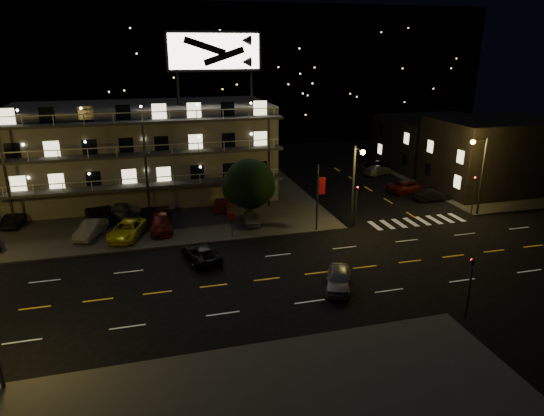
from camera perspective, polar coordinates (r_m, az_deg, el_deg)
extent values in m
plane|color=black|center=(37.13, 2.40, -8.01)|extent=(140.00, 140.00, 0.00)
cube|color=#3A3A37|center=(54.34, -18.45, -0.10)|extent=(44.00, 24.00, 0.15)
cube|color=#3A3A37|center=(67.45, 22.04, 3.04)|extent=(16.00, 24.00, 0.15)
cube|color=gray|center=(56.81, -14.75, 6.20)|extent=(28.00, 12.00, 10.00)
cube|color=gray|center=(55.97, -15.20, 11.45)|extent=(28.00, 12.00, 0.50)
cube|color=#3A3A37|center=(50.54, -14.43, 2.56)|extent=(28.00, 1.80, 0.25)
cube|color=#3A3A37|center=(49.78, -14.72, 6.10)|extent=(28.00, 1.80, 0.25)
cube|color=#3A3A37|center=(49.22, -15.03, 9.73)|extent=(28.00, 1.80, 0.25)
cylinder|color=black|center=(53.95, -11.00, 13.64)|extent=(0.36, 0.36, 3.50)
cylinder|color=black|center=(55.14, -2.44, 14.05)|extent=(0.36, 0.36, 3.50)
cube|color=black|center=(54.23, -6.83, 17.84)|extent=(10.20, 0.50, 4.20)
cube|color=white|center=(53.93, -6.78, 17.84)|extent=(9.60, 0.06, 3.60)
cube|color=black|center=(63.50, 24.62, 5.69)|extent=(14.00, 10.00, 8.50)
cube|color=black|center=(73.06, 18.66, 7.31)|extent=(14.00, 12.00, 7.00)
cube|color=black|center=(102.22, -9.80, 15.78)|extent=(120.00, 20.00, 24.00)
cylinder|color=#2D2D30|center=(45.83, 9.52, 2.36)|extent=(0.20, 0.20, 8.00)
cylinder|color=#2D2D30|center=(44.22, 10.21, 6.81)|extent=(0.12, 1.80, 0.12)
sphere|color=gold|center=(43.53, 10.65, 6.46)|extent=(0.44, 0.44, 0.44)
cylinder|color=#2D2D30|center=(53.09, 23.45, 3.30)|extent=(0.20, 0.20, 8.00)
cylinder|color=#2D2D30|center=(51.82, 23.29, 7.31)|extent=(1.80, 0.12, 0.12)
sphere|color=gold|center=(51.35, 22.56, 7.19)|extent=(0.44, 0.44, 0.44)
cylinder|color=#2D2D30|center=(46.86, 9.84, -0.11)|extent=(0.14, 0.14, 3.60)
imported|color=black|center=(46.18, 9.99, 2.59)|extent=(0.20, 0.16, 1.00)
sphere|color=#FF0C0C|center=(46.10, 10.05, 2.43)|extent=(0.14, 0.14, 0.14)
cylinder|color=#2D2D30|center=(33.48, 22.12, -9.18)|extent=(0.14, 0.14, 3.60)
imported|color=black|center=(32.53, 22.61, -5.57)|extent=(0.20, 0.16, 1.00)
sphere|color=#FF0C0C|center=(32.65, 22.47, -5.65)|extent=(0.14, 0.14, 0.14)
cylinder|color=#2D2D30|center=(53.50, 22.60, 1.06)|extent=(0.14, 0.14, 3.60)
imported|color=black|center=(52.91, 22.90, 3.44)|extent=(0.16, 0.20, 1.00)
sphere|color=#FF0C0C|center=(52.86, 22.79, 3.33)|extent=(0.14, 0.14, 0.14)
cylinder|color=#2D2D30|center=(44.84, 5.34, 1.11)|extent=(0.16, 0.16, 6.40)
cube|color=#A10B19|center=(44.65, 5.93, 2.62)|extent=(0.60, 0.04, 1.60)
cylinder|color=#2D2D30|center=(43.70, -4.73, -2.26)|extent=(0.08, 0.08, 2.20)
cylinder|color=#A10B19|center=(43.29, -4.76, -0.99)|extent=(0.91, 0.04, 0.91)
cylinder|color=black|center=(47.22, -2.60, -0.38)|extent=(0.47, 0.47, 2.24)
sphere|color=black|center=(46.39, -2.65, 2.89)|extent=(4.85, 4.85, 4.85)
sphere|color=black|center=(46.68, -4.08, 2.25)|extent=(2.98, 2.98, 2.98)
sphere|color=black|center=(46.36, -1.30, 2.42)|extent=(2.80, 2.80, 2.80)
imported|color=gray|center=(46.74, -20.52, -2.33)|extent=(2.98, 4.61, 1.44)
imported|color=yellow|center=(45.50, -16.65, -2.46)|extent=(4.03, 5.72, 1.45)
imported|color=#57150C|center=(46.48, -12.92, -1.65)|extent=(2.23, 5.23, 1.50)
imported|color=gray|center=(46.93, -2.43, -1.14)|extent=(1.97, 3.84, 1.25)
imported|color=black|center=(52.53, -28.05, -1.21)|extent=(1.81, 3.98, 1.27)
imported|color=black|center=(50.58, -19.66, -0.64)|extent=(3.24, 5.60, 1.47)
imported|color=gray|center=(51.67, -17.41, -0.10)|extent=(2.38, 4.67, 1.30)
imported|color=black|center=(49.92, -14.25, -0.51)|extent=(1.89, 3.74, 1.22)
imported|color=#57150C|center=(51.15, -5.82, 0.46)|extent=(2.52, 3.97, 1.23)
imported|color=black|center=(57.21, 18.33, 1.45)|extent=(4.03, 1.49, 1.32)
imported|color=#57150C|center=(59.66, 15.70, 2.43)|extent=(5.38, 3.16, 1.40)
imported|color=gray|center=(67.06, 12.35, 4.39)|extent=(4.69, 3.12, 1.26)
imported|color=black|center=(70.31, 12.29, 5.06)|extent=(3.92, 1.97, 1.28)
imported|color=gray|center=(35.44, 7.83, -8.25)|extent=(3.32, 4.56, 1.44)
imported|color=black|center=(39.84, -8.33, -5.24)|extent=(3.22, 5.06, 1.30)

